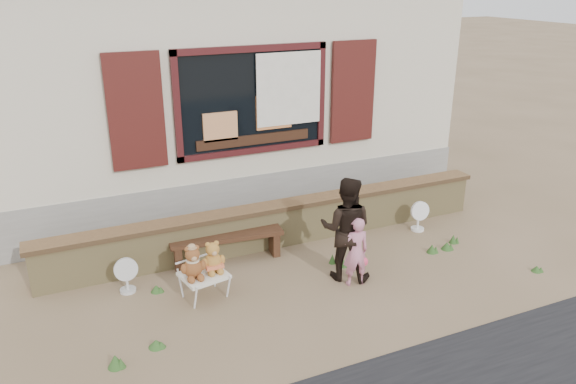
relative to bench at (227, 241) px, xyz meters
name	(u,v)px	position (x,y,z in m)	size (l,w,h in m)	color
ground	(306,273)	(0.88, -0.80, -0.31)	(80.00, 80.00, 0.00)	brown
shopfront	(206,79)	(0.88, 3.69, 1.69)	(8.04, 5.13, 4.00)	#BCB298
brick_wall	(277,224)	(0.88, 0.20, 0.04)	(7.10, 0.36, 0.67)	tan
bench	(227,241)	(0.00, 0.00, 0.00)	(1.66, 0.49, 0.42)	#341E12
folding_chair	(204,276)	(-0.58, -0.83, 0.00)	(0.63, 0.58, 0.34)	silver
teddy_bear_left	(193,261)	(-0.72, -0.86, 0.25)	(0.32, 0.28, 0.44)	brown
teddy_bear_right	(213,256)	(-0.44, -0.81, 0.24)	(0.31, 0.27, 0.42)	olive
child	(356,252)	(1.35, -1.34, 0.18)	(0.35, 0.23, 0.97)	#D07C98
adult	(346,229)	(1.32, -1.11, 0.42)	(0.70, 0.55, 1.45)	black
fan_left	(126,275)	(-1.47, -0.29, -0.06)	(0.31, 0.21, 0.50)	silver
fan_right	(419,216)	(3.16, -0.28, -0.05)	(0.32, 0.21, 0.51)	white
grass_tufts	(326,282)	(0.98, -1.23, -0.24)	(5.85, 1.79, 0.15)	#2F5522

